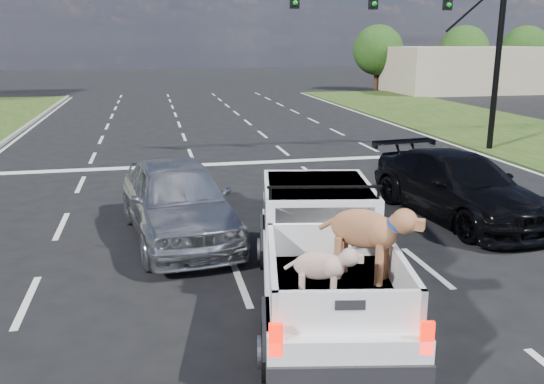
# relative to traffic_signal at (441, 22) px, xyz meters

# --- Properties ---
(ground) EXTENTS (160.00, 160.00, 0.00)m
(ground) POSITION_rel_traffic_signal_xyz_m (-7.20, -10.50, -4.73)
(ground) COLOR black
(ground) RESTS_ON ground
(road_markings) EXTENTS (17.75, 60.00, 0.01)m
(road_markings) POSITION_rel_traffic_signal_xyz_m (-7.20, -3.94, -4.72)
(road_markings) COLOR silver
(road_markings) RESTS_ON ground
(traffic_signal) EXTENTS (9.11, 0.31, 7.00)m
(traffic_signal) POSITION_rel_traffic_signal_xyz_m (0.00, 0.00, 0.00)
(traffic_signal) COLOR black
(traffic_signal) RESTS_ON ground
(building_right) EXTENTS (12.00, 7.00, 3.60)m
(building_right) POSITION_rel_traffic_signal_xyz_m (14.80, 23.50, -2.93)
(building_right) COLOR tan
(building_right) RESTS_ON ground
(tree_far_d) EXTENTS (4.20, 4.20, 5.40)m
(tree_far_d) POSITION_rel_traffic_signal_xyz_m (8.80, 27.50, -1.44)
(tree_far_d) COLOR #332114
(tree_far_d) RESTS_ON ground
(tree_far_e) EXTENTS (4.20, 4.20, 5.40)m
(tree_far_e) POSITION_rel_traffic_signal_xyz_m (16.80, 27.50, -1.44)
(tree_far_e) COLOR #332114
(tree_far_e) RESTS_ON ground
(tree_far_f) EXTENTS (4.20, 4.20, 5.40)m
(tree_far_f) POSITION_rel_traffic_signal_xyz_m (22.80, 27.50, -1.44)
(tree_far_f) COLOR #332114
(tree_far_f) RESTS_ON ground
(pickup_truck) EXTENTS (2.78, 5.47, 1.96)m
(pickup_truck) POSITION_rel_traffic_signal_xyz_m (-7.78, -11.59, -3.80)
(pickup_truck) COLOR black
(pickup_truck) RESTS_ON ground
(silver_sedan) EXTENTS (2.66, 5.20, 1.70)m
(silver_sedan) POSITION_rel_traffic_signal_xyz_m (-9.86, -7.84, -3.88)
(silver_sedan) COLOR #B7BABF
(silver_sedan) RESTS_ON ground
(black_coupe) EXTENTS (2.78, 5.48, 1.53)m
(black_coupe) POSITION_rel_traffic_signal_xyz_m (-3.30, -7.69, -3.96)
(black_coupe) COLOR black
(black_coupe) RESTS_ON ground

